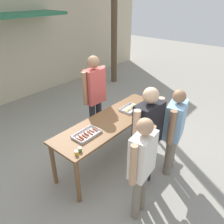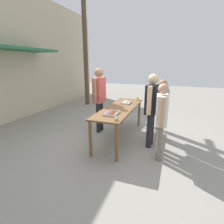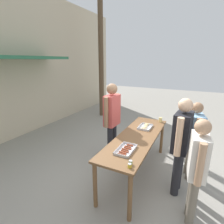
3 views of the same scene
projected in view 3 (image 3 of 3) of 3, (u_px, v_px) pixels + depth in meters
ground_plane at (135, 173)px, 3.75m from camera, size 24.00×24.00×0.00m
building_facade_back at (1, 63)px, 4.81m from camera, size 12.00×1.11×4.50m
serving_table at (137, 141)px, 3.53m from camera, size 2.40×0.72×0.87m
food_tray_sausages at (126, 150)px, 2.93m from camera, size 0.45×0.26×0.04m
food_tray_buns at (145, 127)px, 3.93m from camera, size 0.39×0.27×0.06m
condiment_jar_mustard at (130, 166)px, 2.47m from camera, size 0.06×0.06×0.06m
condiment_jar_ketchup at (131, 162)px, 2.55m from camera, size 0.06×0.06×0.06m
beer_cup at (160, 120)px, 4.29m from camera, size 0.08×0.08×0.11m
person_server_behind_table at (112, 116)px, 3.99m from camera, size 0.61×0.25×1.85m
person_customer_holding_hotdog at (197, 164)px, 2.40m from camera, size 0.58×0.26×1.61m
person_customer_with_cup at (194, 135)px, 3.40m from camera, size 0.67×0.36×1.58m
person_customer_waiting_in_line at (181, 139)px, 2.96m from camera, size 0.66×0.29×1.75m
utility_pole at (101, 43)px, 6.90m from camera, size 1.10×0.21×5.77m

